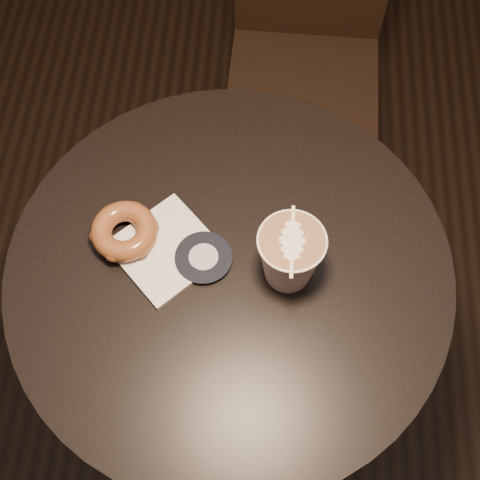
# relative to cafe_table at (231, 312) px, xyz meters

# --- Properties ---
(cafe_table) EXTENTS (0.70, 0.70, 0.75)m
(cafe_table) POSITION_rel_cafe_table_xyz_m (0.00, 0.00, 0.00)
(cafe_table) COLOR black
(cafe_table) RESTS_ON ground
(chair) EXTENTS (0.37, 0.37, 0.91)m
(chair) POSITION_rel_cafe_table_xyz_m (0.13, 0.74, -0.04)
(chair) COLOR black
(chair) RESTS_ON ground
(pastry_bag) EXTENTS (0.20, 0.20, 0.01)m
(pastry_bag) POSITION_rel_cafe_table_xyz_m (-0.10, 0.02, 0.20)
(pastry_bag) COLOR white
(pastry_bag) RESTS_ON cafe_table
(doughnut) EXTENTS (0.10, 0.10, 0.03)m
(doughnut) POSITION_rel_cafe_table_xyz_m (-0.17, 0.04, 0.22)
(doughnut) COLOR brown
(doughnut) RESTS_ON pastry_bag
(latte_cup) EXTENTS (0.10, 0.10, 0.11)m
(latte_cup) POSITION_rel_cafe_table_xyz_m (0.09, -0.00, 0.26)
(latte_cup) COLOR white
(latte_cup) RESTS_ON cafe_table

